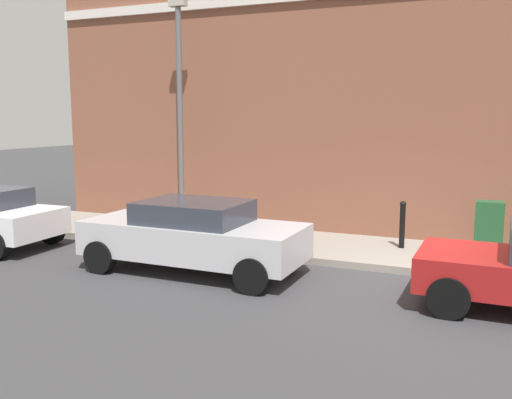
{
  "coord_description": "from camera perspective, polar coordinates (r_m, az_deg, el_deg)",
  "views": [
    {
      "loc": [
        -9.98,
        -0.96,
        3.01
      ],
      "look_at": [
        1.11,
        3.77,
        1.2
      ],
      "focal_mm": 39.04,
      "sensor_mm": 36.0,
      "label": 1
    }
  ],
  "objects": [
    {
      "name": "ground",
      "position": [
        10.47,
        17.05,
        -8.55
      ],
      "size": [
        80.0,
        80.0,
        0.0
      ],
      "primitive_type": "plane",
      "color": "#38383A"
    },
    {
      "name": "bollard_near_cabinet",
      "position": [
        12.54,
        14.77,
        -2.34
      ],
      "size": [
        0.14,
        0.14,
        1.04
      ],
      "color": "black",
      "rests_on": "sidewalk"
    },
    {
      "name": "sidewalk",
      "position": [
        14.08,
        -7.1,
        -3.56
      ],
      "size": [
        2.59,
        30.0,
        0.15
      ],
      "primitive_type": "cube",
      "color": "gray",
      "rests_on": "ground"
    },
    {
      "name": "corner_building",
      "position": [
        17.48,
        5.64,
        12.54
      ],
      "size": [
        6.98,
        12.61,
        8.49
      ],
      "color": "brown",
      "rests_on": "ground"
    },
    {
      "name": "car_silver",
      "position": [
        10.84,
        -6.43,
        -3.6
      ],
      "size": [
        1.87,
        4.34,
        1.4
      ],
      "rotation": [
        0.0,
        0.0,
        1.56
      ],
      "color": "#B7B7BC",
      "rests_on": "ground"
    },
    {
      "name": "lamppost",
      "position": [
        14.3,
        -7.81,
        9.63
      ],
      "size": [
        0.2,
        0.44,
        5.72
      ],
      "color": "#59595B",
      "rests_on": "sidewalk"
    },
    {
      "name": "utility_cabinet",
      "position": [
        12.33,
        22.74,
        -3.02
      ],
      "size": [
        0.46,
        0.61,
        1.15
      ],
      "color": "#1E4C28",
      "rests_on": "sidewalk"
    }
  ]
}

